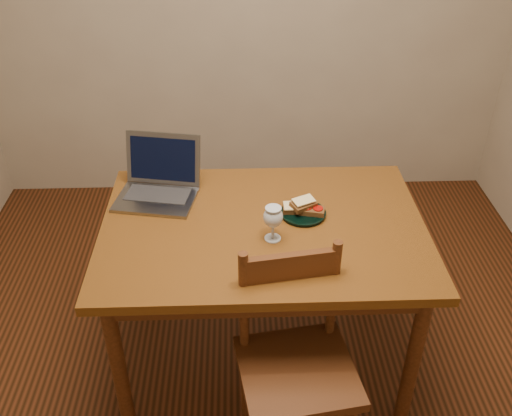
{
  "coord_description": "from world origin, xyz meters",
  "views": [
    {
      "loc": [
        -0.06,
        -1.74,
        2.08
      ],
      "look_at": [
        0.01,
        0.14,
        0.8
      ],
      "focal_mm": 40.0,
      "sensor_mm": 36.0,
      "label": 1
    }
  ],
  "objects_px": {
    "laptop": "(159,180)",
    "table": "(263,242)",
    "plate": "(303,213)",
    "milk_glass": "(273,223)",
    "chair": "(296,356)"
  },
  "relations": [
    {
      "from": "laptop",
      "to": "table",
      "type": "bearing_deg",
      "value": -19.87
    },
    {
      "from": "plate",
      "to": "laptop",
      "type": "distance_m",
      "value": 0.64
    },
    {
      "from": "milk_glass",
      "to": "laptop",
      "type": "relative_size",
      "value": 0.39
    },
    {
      "from": "table",
      "to": "laptop",
      "type": "height_order",
      "value": "laptop"
    },
    {
      "from": "chair",
      "to": "laptop",
      "type": "xyz_separation_m",
      "value": [
        -0.54,
        0.71,
        0.32
      ]
    },
    {
      "from": "plate",
      "to": "milk_glass",
      "type": "xyz_separation_m",
      "value": [
        -0.13,
        -0.16,
        0.07
      ]
    },
    {
      "from": "plate",
      "to": "milk_glass",
      "type": "distance_m",
      "value": 0.22
    },
    {
      "from": "chair",
      "to": "milk_glass",
      "type": "height_order",
      "value": "milk_glass"
    },
    {
      "from": "chair",
      "to": "plate",
      "type": "height_order",
      "value": "chair"
    },
    {
      "from": "plate",
      "to": "chair",
      "type": "bearing_deg",
      "value": -97.33
    },
    {
      "from": "table",
      "to": "milk_glass",
      "type": "relative_size",
      "value": 8.82
    },
    {
      "from": "milk_glass",
      "to": "laptop",
      "type": "height_order",
      "value": "laptop"
    },
    {
      "from": "laptop",
      "to": "plate",
      "type": "bearing_deg",
      "value": -7.11
    },
    {
      "from": "milk_glass",
      "to": "laptop",
      "type": "xyz_separation_m",
      "value": [
        -0.47,
        0.35,
        -0.01
      ]
    },
    {
      "from": "milk_glass",
      "to": "laptop",
      "type": "bearing_deg",
      "value": 143.13
    }
  ]
}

